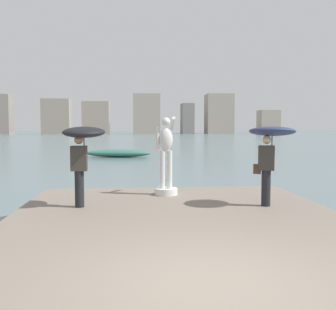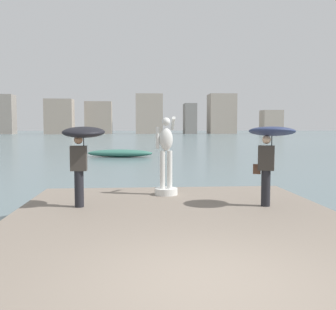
# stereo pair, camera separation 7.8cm
# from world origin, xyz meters

# --- Properties ---
(ground_plane) EXTENTS (400.00, 400.00, 0.00)m
(ground_plane) POSITION_xyz_m (0.00, 40.00, 0.00)
(ground_plane) COLOR slate
(pier) EXTENTS (7.36, 10.62, 0.40)m
(pier) POSITION_xyz_m (0.00, 2.31, 0.20)
(pier) COLOR slate
(pier) RESTS_ON ground
(statue_white_figure) EXTENTS (0.65, 0.89, 2.23)m
(statue_white_figure) POSITION_xyz_m (-0.04, 6.25, 1.29)
(statue_white_figure) COLOR silver
(statue_white_figure) RESTS_ON pier
(onlooker_left) EXTENTS (1.02, 1.04, 1.98)m
(onlooker_left) POSITION_xyz_m (-2.17, 4.73, 1.95)
(onlooker_left) COLOR black
(onlooker_left) RESTS_ON pier
(onlooker_right) EXTENTS (1.45, 1.46, 1.98)m
(onlooker_right) POSITION_xyz_m (2.35, 4.45, 1.96)
(onlooker_right) COLOR black
(onlooker_right) RESTS_ON pier
(boat_near) EXTENTS (5.20, 2.01, 0.59)m
(boat_near) POSITION_xyz_m (-2.20, 25.56, 0.30)
(boat_near) COLOR #336B5B
(boat_near) RESTS_ON ground
(distant_skyline) EXTENTS (93.16, 12.40, 13.68)m
(distant_skyline) POSITION_xyz_m (3.73, 127.84, 6.02)
(distant_skyline) COLOR gray
(distant_skyline) RESTS_ON ground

